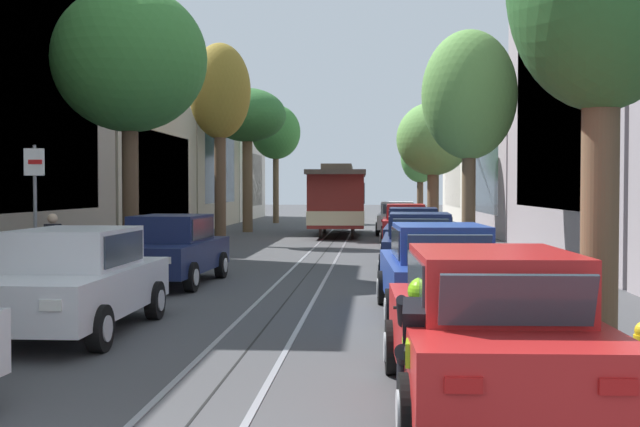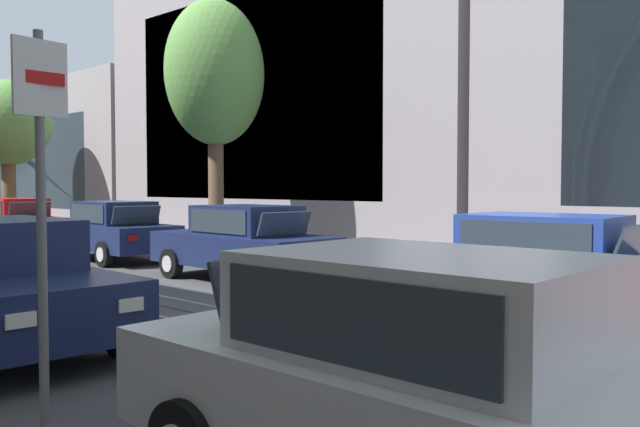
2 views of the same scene
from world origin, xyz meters
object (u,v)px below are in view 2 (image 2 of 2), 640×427
at_px(street_tree_kerb_right_second, 215,75).
at_px(street_sign_post, 42,211).
at_px(parked_car_white_second_left, 438,384).
at_px(parked_car_red_fifth_right, 14,222).
at_px(street_tree_kerb_right_mid, 8,125).
at_px(parked_car_blue_second_right, 536,269).
at_px(parked_car_navy_mid_right, 243,243).
at_px(parked_car_navy_fourth_right, 112,230).

height_order(street_tree_kerb_right_second, street_sign_post, street_tree_kerb_right_second).
bearing_deg(parked_car_white_second_left, parked_car_red_fifth_right, 73.91).
relative_size(street_tree_kerb_right_second, street_tree_kerb_right_mid, 1.11).
height_order(parked_car_white_second_left, street_sign_post, street_sign_post).
distance_m(parked_car_blue_second_right, parked_car_red_fifth_right, 18.06).
distance_m(parked_car_white_second_left, street_sign_post, 2.69).
xyz_separation_m(parked_car_blue_second_right, street_tree_kerb_right_second, (1.59, 9.27, 4.00)).
distance_m(street_tree_kerb_right_mid, street_sign_post, 23.50).
relative_size(parked_car_blue_second_right, street_sign_post, 1.49).
height_order(parked_car_white_second_left, parked_car_navy_mid_right, same).
bearing_deg(parked_car_blue_second_right, parked_car_white_second_left, -161.12).
height_order(parked_car_navy_fourth_right, street_sign_post, street_sign_post).
xyz_separation_m(parked_car_navy_mid_right, street_sign_post, (-7.15, -6.34, 1.03)).
distance_m(parked_car_white_second_left, parked_car_red_fifth_right, 20.81).
height_order(parked_car_blue_second_right, parked_car_navy_fourth_right, same).
distance_m(parked_car_blue_second_right, parked_car_navy_mid_right, 6.41).
distance_m(parked_car_red_fifth_right, street_sign_post, 19.43).
bearing_deg(parked_car_red_fifth_right, street_tree_kerb_right_mid, 69.77).
bearing_deg(street_tree_kerb_right_second, parked_car_white_second_left, -122.86).
distance_m(parked_car_white_second_left, parked_car_navy_mid_right, 10.08).
height_order(parked_car_red_fifth_right, street_tree_kerb_right_second, street_tree_kerb_right_second).
relative_size(parked_car_navy_fourth_right, street_tree_kerb_right_second, 0.66).
height_order(parked_car_white_second_left, street_tree_kerb_right_mid, street_tree_kerb_right_mid).
bearing_deg(parked_car_red_fifth_right, parked_car_blue_second_right, -90.39).
bearing_deg(street_tree_kerb_right_second, street_sign_post, -133.43).
relative_size(parked_car_red_fifth_right, street_tree_kerb_right_second, 0.65).
relative_size(parked_car_white_second_left, street_tree_kerb_right_mid, 0.72).
height_order(parked_car_blue_second_right, street_tree_kerb_right_mid, street_tree_kerb_right_mid).
xyz_separation_m(parked_car_red_fifth_right, street_sign_post, (-7.25, -18.00, 1.03)).
distance_m(street_tree_kerb_right_second, street_sign_post, 13.02).
bearing_deg(parked_car_navy_fourth_right, parked_car_blue_second_right, -90.68).
bearing_deg(parked_car_red_fifth_right, parked_car_navy_mid_right, -90.46).
height_order(parked_car_red_fifth_right, street_tree_kerb_right_mid, street_tree_kerb_right_mid).
xyz_separation_m(parked_car_blue_second_right, parked_car_navy_mid_right, (0.03, 6.41, 0.00)).
distance_m(parked_car_navy_fourth_right, street_sign_post, 13.90).
height_order(parked_car_navy_mid_right, street_sign_post, street_sign_post).
relative_size(parked_car_blue_second_right, street_tree_kerb_right_second, 0.66).
xyz_separation_m(parked_car_white_second_left, parked_car_navy_mid_right, (5.67, 8.34, 0.00)).
bearing_deg(parked_car_navy_mid_right, parked_car_blue_second_right, -90.26).
height_order(parked_car_navy_fourth_right, street_tree_kerb_right_mid, street_tree_kerb_right_mid).
relative_size(parked_car_navy_fourth_right, street_tree_kerb_right_mid, 0.73).
bearing_deg(street_tree_kerb_right_mid, street_sign_post, -111.64).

